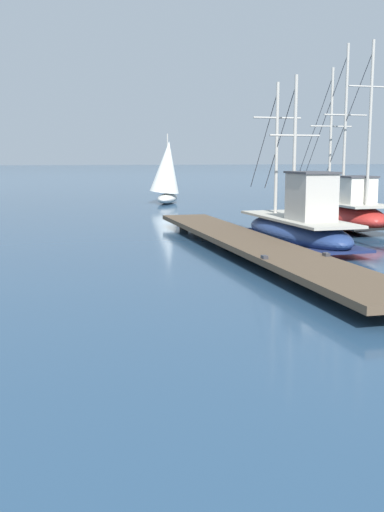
% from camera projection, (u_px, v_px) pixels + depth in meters
% --- Properties ---
extents(floating_dock, '(2.01, 16.42, 0.53)m').
position_uv_depth(floating_dock, '(250.00, 243.00, 17.86)').
color(floating_dock, brown).
rests_on(floating_dock, ground).
extents(fishing_boat_1, '(2.17, 7.06, 5.33)m').
position_uv_depth(fishing_boat_1, '(299.00, 226.00, 19.29)').
color(fishing_boat_1, navy).
rests_on(fishing_boat_1, ground).
extents(fishing_boat_3, '(2.30, 6.54, 7.03)m').
position_uv_depth(fishing_boat_3, '(346.00, 212.00, 23.79)').
color(fishing_boat_3, '#AD2823').
rests_on(fishing_boat_3, ground).
extents(distant_sailboat, '(2.58, 3.71, 4.18)m').
position_uv_depth(distant_sailboat, '(167.00, 173.00, 37.13)').
color(distant_sailboat, silver).
rests_on(distant_sailboat, ground).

